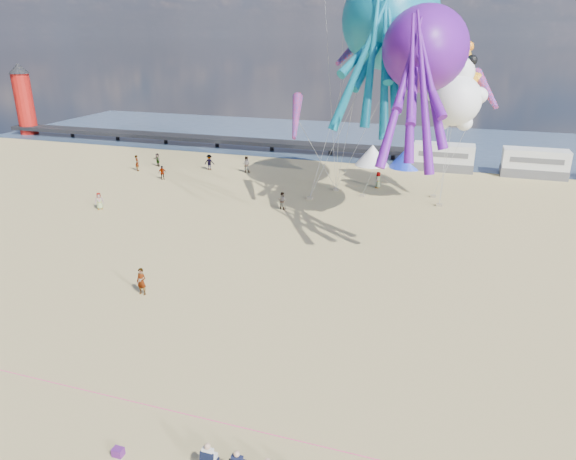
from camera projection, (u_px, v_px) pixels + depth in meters
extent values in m
plane|color=tan|center=(279.00, 356.00, 24.64)|extent=(120.00, 120.00, 0.00)
plane|color=#344964|center=(403.00, 142.00, 73.53)|extent=(120.00, 120.00, 0.00)
cube|color=black|center=(191.00, 138.00, 71.43)|extent=(60.00, 3.00, 0.50)
cylinder|color=#A5140F|center=(25.00, 104.00, 78.22)|extent=(2.60, 2.60, 9.00)
cube|color=silver|center=(443.00, 157.00, 57.95)|extent=(6.60, 2.50, 3.00)
cube|color=silver|center=(535.00, 163.00, 55.22)|extent=(6.60, 2.50, 3.00)
cone|color=white|center=(372.00, 155.00, 60.35)|extent=(4.00, 4.00, 2.40)
cone|color=#1933CC|center=(407.00, 157.00, 59.20)|extent=(4.00, 4.00, 2.40)
cube|color=#551C6A|center=(118.00, 452.00, 18.77)|extent=(0.40, 0.30, 0.32)
cylinder|color=#F2338C|center=(238.00, 426.00, 20.19)|extent=(34.00, 0.03, 0.03)
imported|color=tan|center=(141.00, 282.00, 30.22)|extent=(0.63, 0.43, 1.67)
imported|color=#7F6659|center=(99.00, 201.00, 45.14)|extent=(0.65, 0.63, 1.50)
imported|color=#7F6659|center=(282.00, 201.00, 45.16)|extent=(0.84, 0.63, 1.55)
imported|color=#7F6659|center=(209.00, 162.00, 58.23)|extent=(0.96, 0.80, 1.76)
imported|color=#7F6659|center=(162.00, 173.00, 54.37)|extent=(1.07, 1.06, 1.48)
imported|color=#7F6659|center=(158.00, 160.00, 59.96)|extent=(0.95, 0.79, 1.51)
imported|color=#7F6659|center=(137.00, 163.00, 57.84)|extent=(1.40, 1.66, 1.79)
imported|color=#7F6659|center=(378.00, 180.00, 51.40)|extent=(0.55, 0.69, 1.64)
imported|color=#7F6659|center=(246.00, 164.00, 57.16)|extent=(0.97, 0.72, 1.81)
cube|color=gray|center=(310.00, 198.00, 48.08)|extent=(0.50, 0.35, 0.22)
cube|color=gray|center=(362.00, 196.00, 48.77)|extent=(0.50, 0.35, 0.22)
cube|color=gray|center=(439.00, 205.00, 46.15)|extent=(0.50, 0.35, 0.22)
cube|color=gray|center=(433.00, 196.00, 48.63)|extent=(0.50, 0.35, 0.22)
cube|color=gray|center=(336.00, 189.00, 50.73)|extent=(0.50, 0.35, 0.22)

